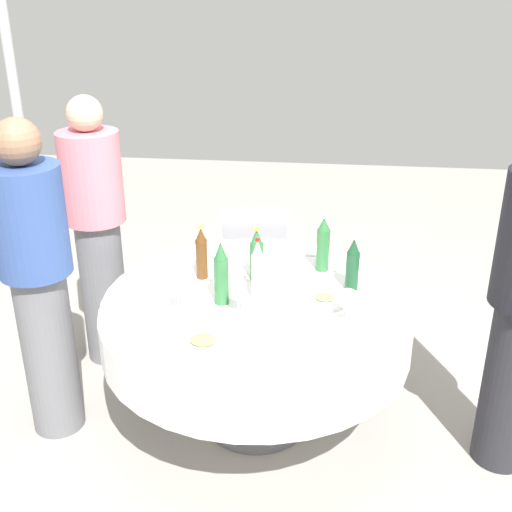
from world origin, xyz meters
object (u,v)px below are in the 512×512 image
at_px(bottle_green_near, 221,274).
at_px(plate_front, 203,343).
at_px(bottle_dark_green_mid, 353,265).
at_px(dining_table, 256,323).
at_px(plate_west, 144,293).
at_px(bottle_clear_north, 258,271).
at_px(wine_glass_east, 347,299).
at_px(wine_glass_outer, 238,291).
at_px(plate_south, 276,249).
at_px(bottle_green_outer, 257,255).
at_px(bottle_green_east, 323,245).
at_px(plate_far, 325,300).
at_px(chair_near, 254,255).
at_px(bottle_brown_left, 202,254).
at_px(wine_glass_near, 178,287).
at_px(person_left, 38,279).
at_px(person_north, 97,230).

bearing_deg(bottle_green_near, plate_front, -92.42).
bearing_deg(bottle_green_near, bottle_dark_green_mid, 19.47).
relative_size(dining_table, plate_west, 7.64).
distance_m(bottle_clear_north, wine_glass_east, 0.46).
relative_size(bottle_dark_green_mid, wine_glass_outer, 1.83).
relative_size(bottle_dark_green_mid, plate_west, 1.41).
relative_size(wine_glass_outer, plate_south, 0.59).
relative_size(dining_table, wine_glass_east, 10.43).
height_order(bottle_green_outer, wine_glass_east, bottle_green_outer).
relative_size(wine_glass_east, plate_front, 0.58).
relative_size(bottle_clear_north, bottle_green_outer, 1.11).
bearing_deg(wine_glass_east, bottle_green_east, 102.89).
height_order(bottle_green_outer, plate_far, bottle_green_outer).
height_order(plate_far, chair_near, chair_near).
bearing_deg(wine_glass_outer, bottle_brown_left, 124.69).
height_order(wine_glass_near, plate_far, wine_glass_near).
bearing_deg(dining_table, chair_near, 97.22).
height_order(bottle_clear_north, bottle_green_east, bottle_clear_north).
relative_size(bottle_clear_north, plate_far, 1.49).
xyz_separation_m(bottle_dark_green_mid, plate_front, (-0.64, -0.61, -0.12)).
xyz_separation_m(plate_far, chair_near, (-0.46, 1.01, -0.23)).
bearing_deg(bottle_green_near, person_left, -174.80).
height_order(wine_glass_outer, person_left, person_left).
distance_m(bottle_dark_green_mid, bottle_green_outer, 0.49).
distance_m(wine_glass_outer, person_north, 1.14).
relative_size(dining_table, bottle_dark_green_mid, 5.41).
bearing_deg(wine_glass_outer, plate_west, 166.09).
distance_m(wine_glass_outer, plate_west, 0.51).
distance_m(wine_glass_east, wine_glass_near, 0.78).
bearing_deg(chair_near, dining_table, -90.00).
bearing_deg(dining_table, wine_glass_near, -155.08).
distance_m(bottle_clear_north, plate_far, 0.36).
distance_m(plate_far, person_north, 1.43).
distance_m(bottle_clear_north, plate_front, 0.51).
height_order(dining_table, plate_south, plate_south).
distance_m(bottle_dark_green_mid, wine_glass_near, 0.87).
xyz_separation_m(bottle_green_near, wine_glass_east, (0.59, -0.10, -0.04)).
relative_size(bottle_clear_north, plate_west, 1.56).
height_order(wine_glass_outer, plate_west, wine_glass_outer).
bearing_deg(wine_glass_near, dining_table, 24.92).
relative_size(bottle_clear_north, bottle_brown_left, 1.09).
distance_m(bottle_clear_north, person_left, 1.05).
height_order(bottle_dark_green_mid, plate_far, bottle_dark_green_mid).
bearing_deg(plate_south, person_left, -146.01).
bearing_deg(bottle_dark_green_mid, wine_glass_east, -95.16).
bearing_deg(person_left, bottle_clear_north, -90.02).
xyz_separation_m(bottle_green_near, person_north, (-0.82, 0.60, -0.06)).
xyz_separation_m(bottle_green_east, wine_glass_outer, (-0.38, -0.51, -0.03)).
bearing_deg(dining_table, plate_west, -176.52).
bearing_deg(bottle_green_outer, plate_south, 79.05).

